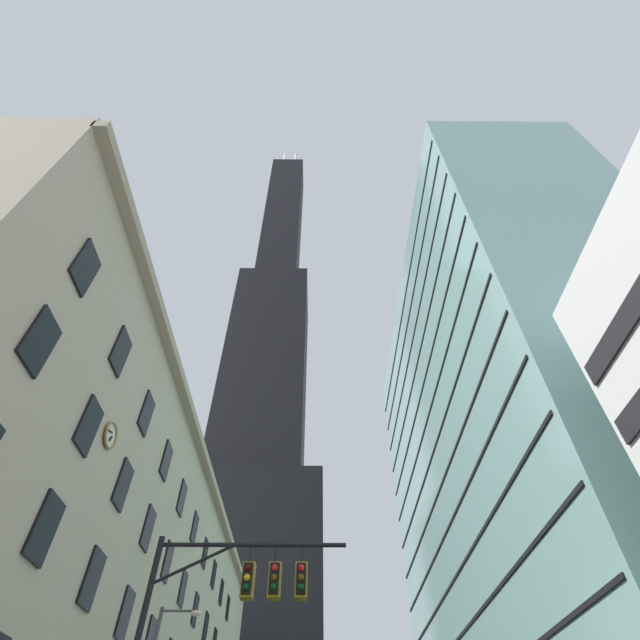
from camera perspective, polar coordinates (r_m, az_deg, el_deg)
station_building at (r=42.42m, az=-27.12°, el=-29.59°), size 14.74×60.86×22.10m
dark_skyscraper at (r=116.91m, az=-7.16°, el=-12.18°), size 29.36×29.36×221.84m
glass_office_midrise at (r=56.48m, az=21.94°, el=-15.13°), size 16.52×50.72×56.47m
traffic_signal_mast at (r=16.96m, az=-10.55°, el=-31.26°), size 6.38×0.63×7.64m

